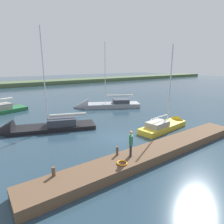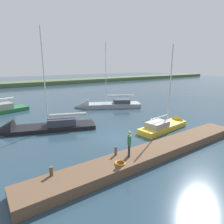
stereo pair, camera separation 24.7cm
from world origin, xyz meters
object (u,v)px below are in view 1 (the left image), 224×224
mooring_post_near (117,151)px  sailboat_mid_channel (168,126)px  person_on_dock (131,142)px  sailboat_far_left (100,106)px  sailboat_behind_pier (34,130)px  mooring_post_far (54,172)px  life_ring_buoy (122,163)px

mooring_post_near → sailboat_mid_channel: (-8.78, -2.87, -0.73)m
person_on_dock → sailboat_far_left: bearing=102.1°
mooring_post_near → person_on_dock: person_on_dock is taller
mooring_post_near → sailboat_behind_pier: (2.93, -9.92, -0.76)m
mooring_post_far → life_ring_buoy: (-3.80, 1.11, -0.21)m
mooring_post_far → life_ring_buoy: bearing=163.7°
life_ring_buoy → person_on_dock: size_ratio=0.38×
sailboat_behind_pier → sailboat_far_left: 12.24m
sailboat_mid_channel → mooring_post_near: bearing=-168.2°
life_ring_buoy → sailboat_far_left: 18.42m
sailboat_far_left → person_on_dock: size_ratio=6.14×
sailboat_mid_channel → person_on_dock: sailboat_mid_channel is taller
sailboat_mid_channel → sailboat_far_left: bearing=86.8°
mooring_post_far → sailboat_mid_channel: sailboat_mid_channel is taller
sailboat_behind_pier → sailboat_far_left: sailboat_behind_pier is taller
mooring_post_far → sailboat_mid_channel: size_ratio=0.06×
mooring_post_far → sailboat_mid_channel: (-13.05, -2.87, -0.70)m
life_ring_buoy → person_on_dock: (-1.07, -0.47, 0.96)m
person_on_dock → mooring_post_near: bearing=170.3°
mooring_post_far → sailboat_far_left: 19.61m
sailboat_behind_pier → sailboat_mid_channel: size_ratio=1.21×
sailboat_far_left → life_ring_buoy: bearing=90.3°
mooring_post_far → life_ring_buoy: size_ratio=0.78×
mooring_post_near → person_on_dock: (-0.60, 0.65, 0.72)m
life_ring_buoy → mooring_post_near: bearing=-112.8°
sailboat_behind_pier → person_on_dock: sailboat_behind_pier is taller
person_on_dock → sailboat_mid_channel: bearing=60.8°
mooring_post_far → sailboat_behind_pier: bearing=-97.7°
sailboat_far_left → sailboat_mid_channel: size_ratio=1.18×
mooring_post_near → sailboat_far_left: sailboat_far_left is taller
sailboat_far_left → person_on_dock: bearing=92.7°
sailboat_behind_pier → person_on_dock: (-3.53, 10.57, 1.48)m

